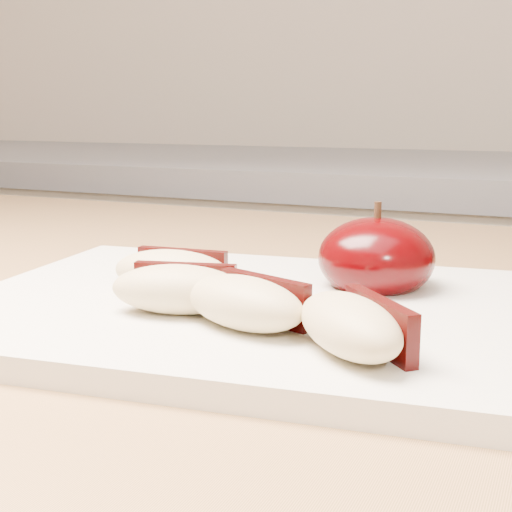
% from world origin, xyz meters
% --- Properties ---
extents(back_cabinet, '(2.40, 0.62, 0.94)m').
position_xyz_m(back_cabinet, '(0.00, 1.20, 0.47)').
color(back_cabinet, silver).
rests_on(back_cabinet, ground).
extents(cutting_board, '(0.35, 0.28, 0.01)m').
position_xyz_m(cutting_board, '(0.07, 0.41, 0.91)').
color(cutting_board, beige).
rests_on(cutting_board, island_counter).
extents(apple_half, '(0.09, 0.09, 0.06)m').
position_xyz_m(apple_half, '(0.12, 0.46, 0.93)').
color(apple_half, '#2E0001').
rests_on(apple_half, cutting_board).
extents(apple_wedge_a, '(0.07, 0.04, 0.03)m').
position_xyz_m(apple_wedge_a, '(0.02, 0.40, 0.93)').
color(apple_wedge_a, tan).
rests_on(apple_wedge_a, cutting_board).
extents(apple_wedge_b, '(0.08, 0.05, 0.03)m').
position_xyz_m(apple_wedge_b, '(0.04, 0.37, 0.93)').
color(apple_wedge_b, tan).
rests_on(apple_wedge_b, cutting_board).
extents(apple_wedge_c, '(0.08, 0.05, 0.03)m').
position_xyz_m(apple_wedge_c, '(0.09, 0.36, 0.93)').
color(apple_wedge_c, tan).
rests_on(apple_wedge_c, cutting_board).
extents(apple_wedge_d, '(0.07, 0.07, 0.03)m').
position_xyz_m(apple_wedge_d, '(0.14, 0.34, 0.93)').
color(apple_wedge_d, tan).
rests_on(apple_wedge_d, cutting_board).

